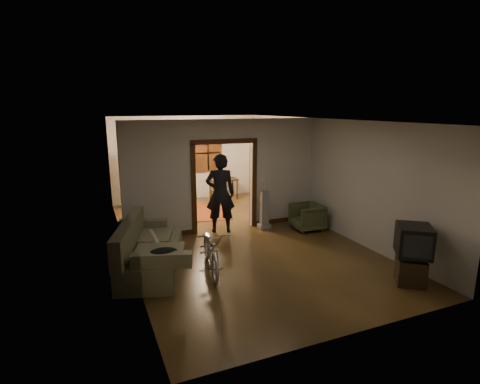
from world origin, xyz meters
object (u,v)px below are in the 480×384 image
locker (155,178)px  desk (224,189)px  sofa (151,244)px  bicycle (211,249)px  person (220,193)px  armchair (307,217)px

locker → desk: locker is taller
sofa → desk: (3.25, 4.81, -0.17)m
bicycle → locker: bearing=101.1°
sofa → locker: locker is taller
person → locker: bearing=-55.4°
locker → person: bearing=-65.2°
armchair → sofa: bearing=-73.6°
armchair → person: (-2.09, 0.71, 0.65)m
sofa → armchair: 4.19m
person → bicycle: bearing=81.8°
locker → bicycle: bearing=-82.8°
person → armchair: bearing=177.3°
locker → armchair: bearing=-44.4°
desk → person: bearing=-123.6°
bicycle → person: bearing=75.8°
sofa → bicycle: bearing=-7.5°
bicycle → armchair: 3.35m
bicycle → desk: 5.74m
bicycle → desk: bearing=77.4°
armchair → desk: desk is taller
person → sofa: bearing=55.3°
sofa → bicycle: size_ratio=1.33×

